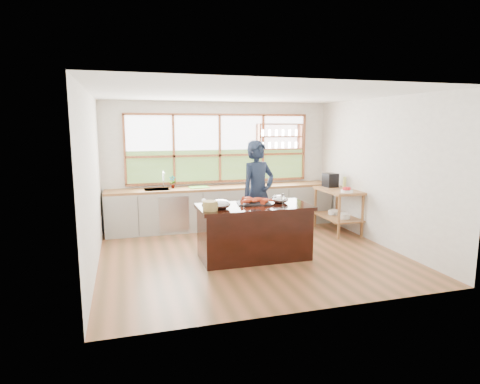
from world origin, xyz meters
name	(u,v)px	position (x,y,z in m)	size (l,w,h in m)	color
ground_plane	(250,254)	(0.00, 0.00, 0.00)	(5.00, 5.00, 0.00)	#965937
room_shell	(243,151)	(0.02, 0.51, 1.75)	(5.02, 4.52, 2.71)	white
back_counter	(222,207)	(-0.02, 1.94, 0.45)	(4.90, 0.63, 0.90)	#ABAAA1
right_shelf_unit	(338,203)	(2.19, 0.89, 0.60)	(0.62, 1.10, 0.90)	olive
island	(254,232)	(0.00, -0.20, 0.45)	(1.85, 0.90, 0.90)	black
cook	(258,194)	(0.30, 0.49, 0.97)	(0.70, 0.46, 1.93)	#172136
potted_plant	(172,182)	(-1.07, 2.00, 1.03)	(0.14, 0.10, 0.27)	slate
cutting_board	(199,187)	(-0.52, 1.94, 0.91)	(0.40, 0.30, 0.01)	#57B733
espresso_machine	(330,180)	(2.19, 1.26, 1.05)	(0.26, 0.27, 0.29)	black
wine_bottle	(344,183)	(2.24, 0.77, 1.04)	(0.07, 0.07, 0.28)	#A8B053
fruit_bowl	(347,190)	(2.14, 0.50, 0.94)	(0.23, 0.23, 0.11)	white
slate_board	(254,203)	(0.04, -0.07, 0.91)	(0.55, 0.40, 0.02)	black
lobster_pile	(255,200)	(0.06, -0.07, 0.96)	(0.52, 0.44, 0.08)	#C5491B
mixing_bowl_left	(220,204)	(-0.60, -0.30, 0.97)	(0.33, 0.33, 0.16)	#B6B9BD
mixing_bowl_right	(280,199)	(0.48, -0.12, 0.96)	(0.29, 0.29, 0.14)	#B6B9BD
wine_glass	(283,197)	(0.39, -0.48, 1.06)	(0.08, 0.08, 0.22)	white
wicker_basket	(210,206)	(-0.78, -0.40, 0.97)	(0.23, 0.23, 0.15)	#AD954B
parchment_roll	(205,202)	(-0.77, 0.08, 0.94)	(0.08, 0.08, 0.30)	silver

